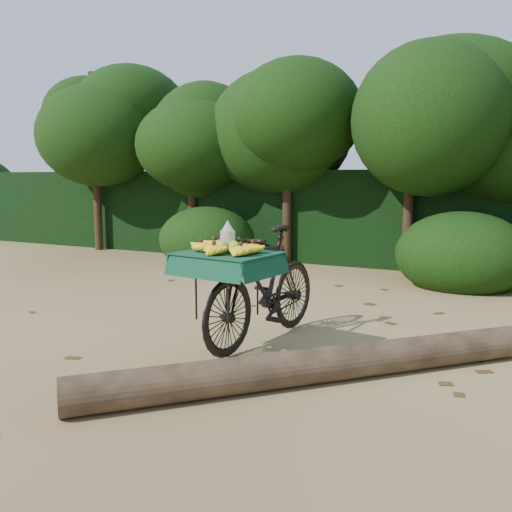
% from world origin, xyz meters
% --- Properties ---
extents(ground, '(80.00, 80.00, 0.00)m').
position_xyz_m(ground, '(0.00, 0.00, 0.00)').
color(ground, tan).
rests_on(ground, ground).
extents(vendor_bicycle, '(0.94, 1.99, 1.18)m').
position_xyz_m(vendor_bicycle, '(0.03, 0.48, 0.60)').
color(vendor_bicycle, black).
rests_on(vendor_bicycle, ground).
extents(fallen_log, '(2.96, 3.06, 0.29)m').
position_xyz_m(fallen_log, '(0.92, -0.30, 0.14)').
color(fallen_log, brown).
rests_on(fallen_log, ground).
extents(hedge_backdrop, '(26.00, 1.80, 1.80)m').
position_xyz_m(hedge_backdrop, '(0.00, 6.30, 0.90)').
color(hedge_backdrop, black).
rests_on(hedge_backdrop, ground).
extents(tree_row, '(14.50, 2.00, 4.00)m').
position_xyz_m(tree_row, '(-0.65, 5.50, 2.00)').
color(tree_row, black).
rests_on(tree_row, ground).
extents(bush_clumps, '(8.80, 1.70, 0.90)m').
position_xyz_m(bush_clumps, '(0.50, 4.30, 0.45)').
color(bush_clumps, black).
rests_on(bush_clumps, ground).
extents(leaf_litter, '(7.00, 7.30, 0.01)m').
position_xyz_m(leaf_litter, '(0.00, 0.65, 0.01)').
color(leaf_litter, '#4A3213').
rests_on(leaf_litter, ground).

